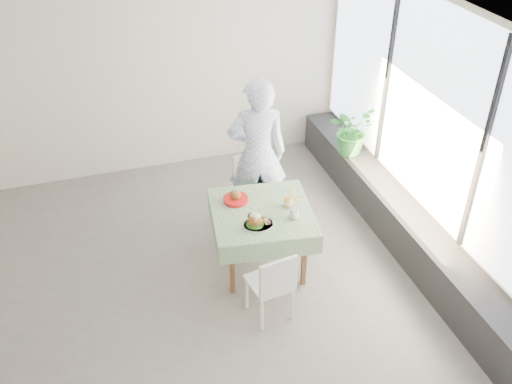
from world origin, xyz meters
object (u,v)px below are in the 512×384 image
object	(u,v)px
chair_near	(270,295)
potted_plant	(352,130)
juice_cup_orange	(288,201)
diner	(257,154)
main_dish	(257,222)
cafe_table	(262,232)
chair_far	(258,205)

from	to	relation	value
chair_near	potted_plant	size ratio (longest dim) A/B	1.28
chair_near	juice_cup_orange	size ratio (longest dim) A/B	2.84
diner	main_dish	xyz separation A→B (m)	(-0.34, -1.04, -0.14)
cafe_table	diner	distance (m)	0.96
diner	main_dish	distance (m)	1.10
chair_far	juice_cup_orange	xyz separation A→B (m)	(0.10, -0.73, 0.52)
chair_near	diner	world-z (taller)	diner
potted_plant	juice_cup_orange	bearing A→B (deg)	-137.01
chair_far	chair_near	distance (m)	1.51
chair_far	potted_plant	world-z (taller)	potted_plant
cafe_table	chair_far	size ratio (longest dim) A/B	1.26
chair_far	juice_cup_orange	bearing A→B (deg)	-81.98
juice_cup_orange	potted_plant	xyz separation A→B (m)	(1.32, 1.23, 0.01)
diner	juice_cup_orange	world-z (taller)	diner
cafe_table	diner	world-z (taller)	diner
cafe_table	chair_near	size ratio (longest dim) A/B	1.42
diner	potted_plant	distance (m)	1.47
main_dish	potted_plant	bearing A→B (deg)	39.82
chair_near	juice_cup_orange	distance (m)	1.02
diner	juice_cup_orange	size ratio (longest dim) A/B	6.47
diner	chair_near	bearing A→B (deg)	85.74
diner	cafe_table	bearing A→B (deg)	84.58
diner	main_dish	bearing A→B (deg)	80.85
cafe_table	main_dish	world-z (taller)	main_dish
chair_far	main_dish	size ratio (longest dim) A/B	2.94
main_dish	juice_cup_orange	distance (m)	0.48
potted_plant	chair_far	bearing A→B (deg)	-160.77
potted_plant	cafe_table	bearing A→B (deg)	-142.79
main_dish	diner	bearing A→B (deg)	71.88
chair_near	juice_cup_orange	xyz separation A→B (m)	(0.45, 0.73, 0.55)
chair_far	diner	size ratio (longest dim) A/B	0.50
cafe_table	juice_cup_orange	xyz separation A→B (m)	(0.29, -0.01, 0.35)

